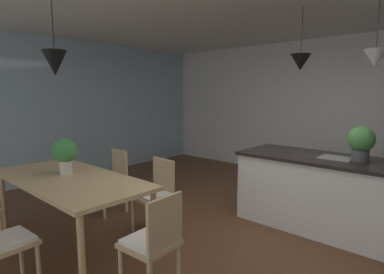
# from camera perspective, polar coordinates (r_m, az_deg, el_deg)

# --- Properties ---
(ground_plane) EXTENTS (10.00, 8.40, 0.04)m
(ground_plane) POSITION_cam_1_polar(r_m,az_deg,el_deg) (3.81, 9.59, -18.35)
(ground_plane) COLOR brown
(wall_back_kitchen) EXTENTS (10.00, 0.12, 2.70)m
(wall_back_kitchen) POSITION_cam_1_polar(r_m,az_deg,el_deg) (6.43, 25.80, 4.39)
(wall_back_kitchen) COLOR silver
(wall_back_kitchen) RESTS_ON ground_plane
(window_wall_left_glazing) EXTENTS (0.06, 8.40, 2.70)m
(window_wall_left_glazing) POSITION_cam_1_polar(r_m,az_deg,el_deg) (6.55, -21.64, 4.67)
(window_wall_left_glazing) COLOR #9EB7C6
(window_wall_left_glazing) RESTS_ON ground_plane
(dining_table) EXTENTS (2.06, 0.94, 0.75)m
(dining_table) POSITION_cam_1_polar(r_m,az_deg,el_deg) (3.72, -21.50, -7.78)
(dining_table) COLOR tan
(dining_table) RESTS_ON ground_plane
(chair_kitchen_end) EXTENTS (0.42, 0.42, 0.87)m
(chair_kitchen_end) POSITION_cam_1_polar(r_m,az_deg,el_deg) (2.69, -7.02, -18.30)
(chair_kitchen_end) COLOR tan
(chair_kitchen_end) RESTS_ON ground_plane
(chair_far_right) EXTENTS (0.42, 0.42, 0.87)m
(chair_far_right) POSITION_cam_1_polar(r_m,az_deg,el_deg) (3.85, -6.69, -10.04)
(chair_far_right) COLOR tan
(chair_far_right) RESTS_ON ground_plane
(chair_far_left) EXTENTS (0.43, 0.43, 0.87)m
(chair_far_left) POSITION_cam_1_polar(r_m,az_deg,el_deg) (4.56, -14.43, -7.38)
(chair_far_left) COLOR tan
(chair_far_left) RESTS_ON ground_plane
(kitchen_island) EXTENTS (2.11, 0.88, 0.91)m
(kitchen_island) POSITION_cam_1_polar(r_m,az_deg,el_deg) (4.20, 23.45, -9.34)
(kitchen_island) COLOR white
(kitchen_island) RESTS_ON ground_plane
(pendant_over_table) EXTENTS (0.26, 0.26, 0.85)m
(pendant_over_table) POSITION_cam_1_polar(r_m,az_deg,el_deg) (3.69, -23.80, 12.30)
(pendant_over_table) COLOR black
(pendant_over_island_main) EXTENTS (0.25, 0.25, 0.75)m
(pendant_over_island_main) POSITION_cam_1_polar(r_m,az_deg,el_deg) (4.18, 19.23, 12.81)
(pendant_over_island_main) COLOR black
(pendant_over_island_aux) EXTENTS (0.24, 0.24, 0.76)m
(pendant_over_island_aux) POSITION_cam_1_polar(r_m,az_deg,el_deg) (3.93, 30.54, 12.33)
(pendant_over_island_aux) COLOR black
(potted_plant_on_island) EXTENTS (0.29, 0.29, 0.40)m
(potted_plant_on_island) POSITION_cam_1_polar(r_m,az_deg,el_deg) (3.97, 28.55, -0.75)
(potted_plant_on_island) COLOR #4C4C51
(potted_plant_on_island) RESTS_ON kitchen_island
(potted_plant_on_table) EXTENTS (0.28, 0.28, 0.41)m
(potted_plant_on_table) POSITION_cam_1_polar(r_m,az_deg,el_deg) (3.82, -22.19, -2.65)
(potted_plant_on_table) COLOR beige
(potted_plant_on_table) RESTS_ON dining_table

